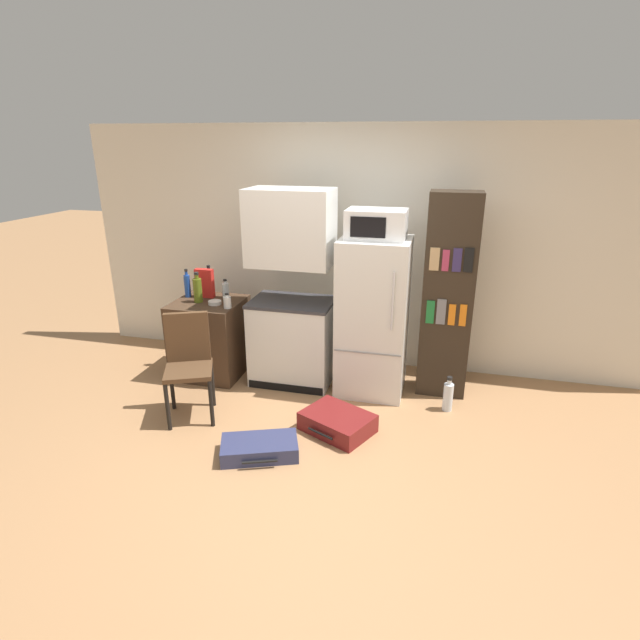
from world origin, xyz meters
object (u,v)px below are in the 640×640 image
object	(u,v)px
bottle_milk_white	(227,302)
refrigerator	(373,318)
side_table	(210,337)
cereal_box	(205,283)
bottle_wine_dark	(209,281)
chair	(188,357)
bottle_olive_oil	(198,290)
bookshelf	(448,297)
suitcase_large_flat	(337,422)
bottle_blue_soda	(187,285)
suitcase_small_flat	(260,448)
bottle_clear_short	(226,290)
microwave	(376,224)
bowl	(215,303)
kitchen_hutch	(292,296)
water_bottle_front	(448,396)

from	to	relation	value
bottle_milk_white	refrigerator	bearing A→B (deg)	7.41
side_table	cereal_box	size ratio (longest dim) A/B	2.66
refrigerator	bottle_wine_dark	bearing A→B (deg)	172.25
chair	cereal_box	bearing A→B (deg)	82.42
bottle_wine_dark	cereal_box	xyz separation A→B (m)	(0.02, -0.15, 0.02)
bottle_olive_oil	cereal_box	size ratio (longest dim) A/B	1.04
bookshelf	suitcase_large_flat	size ratio (longest dim) A/B	2.80
side_table	bottle_wine_dark	size ratio (longest dim) A/B	2.63
side_table	bottle_blue_soda	bearing A→B (deg)	160.64
bottle_wine_dark	suitcase_small_flat	size ratio (longest dim) A/B	0.45
bottle_olive_oil	suitcase_small_flat	xyz separation A→B (m)	(1.10, -1.25, -0.87)
side_table	bottle_blue_soda	distance (m)	0.60
refrigerator	chair	xyz separation A→B (m)	(-1.51, -0.85, -0.21)
suitcase_large_flat	bottle_clear_short	bearing A→B (deg)	172.23
bottle_olive_oil	chair	size ratio (longest dim) A/B	0.33
side_table	suitcase_large_flat	size ratio (longest dim) A/B	1.16
bottle_wine_dark	suitcase_small_flat	bearing A→B (deg)	-54.41
bottle_clear_short	suitcase_small_flat	bearing A→B (deg)	-58.46
side_table	bottle_olive_oil	bearing A→B (deg)	-152.00
chair	suitcase_large_flat	bearing A→B (deg)	-23.20
suitcase_small_flat	bottle_olive_oil	bearing A→B (deg)	110.30
microwave	bowl	distance (m)	1.79
side_table	suitcase_small_flat	distance (m)	1.68
bottle_olive_oil	cereal_box	xyz separation A→B (m)	(-0.01, 0.17, 0.02)
microwave	suitcase_small_flat	bearing A→B (deg)	-117.17
bottle_wine_dark	bowl	bearing A→B (deg)	-58.00
suitcase_small_flat	bottle_blue_soda	bearing A→B (deg)	111.89
side_table	bottle_wine_dark	bearing A→B (deg)	110.13
bottle_clear_short	suitcase_small_flat	distance (m)	1.87
kitchen_hutch	bottle_wine_dark	world-z (taller)	kitchen_hutch
suitcase_large_flat	microwave	bearing A→B (deg)	105.17
bottle_blue_soda	water_bottle_front	size ratio (longest dim) A/B	0.89
bottle_milk_white	suitcase_small_flat	distance (m)	1.57
bowl	chair	size ratio (longest dim) A/B	0.14
cereal_box	bowl	bearing A→B (deg)	-45.53
bottle_olive_oil	chair	xyz separation A→B (m)	(0.27, -0.77, -0.38)
suitcase_small_flat	bookshelf	bearing A→B (deg)	26.24
water_bottle_front	cereal_box	bearing A→B (deg)	172.38
bookshelf	bottle_olive_oil	distance (m)	2.46
microwave	chair	size ratio (longest dim) A/B	0.57
refrigerator	chair	size ratio (longest dim) A/B	1.62
bottle_blue_soda	kitchen_hutch	bearing A→B (deg)	-2.13
refrigerator	bottle_blue_soda	distance (m)	1.97
cereal_box	water_bottle_front	size ratio (longest dim) A/B	0.89
bottle_wine_dark	kitchen_hutch	bearing A→B (deg)	-13.13
bottle_olive_oil	cereal_box	bearing A→B (deg)	92.17
bookshelf	water_bottle_front	distance (m)	0.92
bottle_milk_white	suitcase_large_flat	world-z (taller)	bottle_milk_white
side_table	bookshelf	xyz separation A→B (m)	(2.38, 0.18, 0.57)
microwave	suitcase_large_flat	world-z (taller)	microwave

